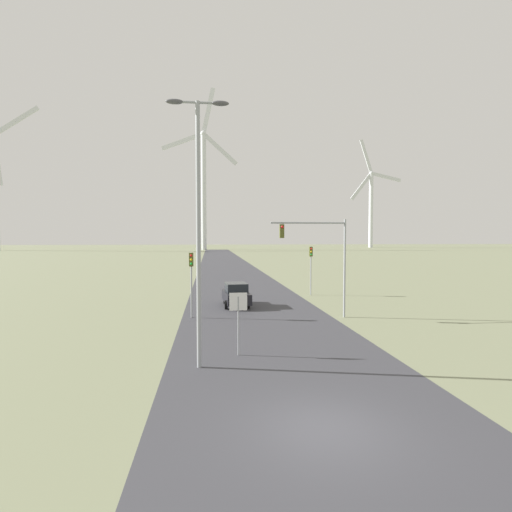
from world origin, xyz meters
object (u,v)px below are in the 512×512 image
Objects in this scene: streetlamp at (198,205)px; stop_sign_near at (238,312)px; wind_turbine_left at (204,179)px; traffic_light_post_near_right at (311,260)px; car_approaching at (236,294)px; traffic_light_post_near_left at (191,270)px; traffic_light_mast_overhead at (320,247)px; wind_turbine_center at (371,201)px.

stop_sign_near is at bearing 41.18° from streetlamp.
wind_turbine_left is at bearing 90.70° from streetlamp.
traffic_light_post_near_right is 1.06× the size of car_approaching.
car_approaching is at bearing 52.21° from traffic_light_post_near_left.
traffic_light_mast_overhead is 0.09× the size of wind_turbine_left.
streetlamp is at bearing -138.82° from stop_sign_near.
traffic_light_post_near_right is at bearing 78.68° from traffic_light_mast_overhead.
traffic_light_post_near_right is 143.58m from wind_turbine_left.
traffic_light_mast_overhead is at bearing 52.63° from stop_sign_near.
car_approaching is at bearing -88.25° from wind_turbine_left.
traffic_light_mast_overhead reaches higher than traffic_light_post_near_right.
wind_turbine_center is (87.22, 191.44, 18.43)m from streetlamp.
traffic_light_post_near_right is (10.51, 9.39, 0.11)m from traffic_light_post_near_left.
traffic_light_post_near_right is 0.08× the size of wind_turbine_center.
stop_sign_near is 0.63× the size of traffic_light_post_near_right.
traffic_light_post_near_left is 1.02× the size of car_approaching.
traffic_light_mast_overhead is at bearing -6.57° from traffic_light_post_near_left.
stop_sign_near is 0.66× the size of traffic_light_post_near_left.
wind_turbine_center is (87.98, 181.16, 21.90)m from traffic_light_post_near_left.
wind_turbine_left is 94.70m from wind_turbine_center.
wind_turbine_center is at bearing 65.73° from traffic_light_post_near_right.
streetlamp is 12.22m from traffic_light_mast_overhead.
wind_turbine_center is (89.18, 31.34, -5.69)m from wind_turbine_left.
traffic_light_mast_overhead is 153.33m from wind_turbine_left.
traffic_light_post_near_right is at bearing 66.14° from stop_sign_near.
traffic_light_post_near_right is at bearing 35.61° from car_approaching.
streetlamp is 5.17m from stop_sign_near.
traffic_light_mast_overhead is at bearing -113.59° from wind_turbine_center.
wind_turbine_left is (-3.69, 158.59, 28.76)m from stop_sign_near.
wind_turbine_left reaches higher than streetlamp.
wind_turbine_center is at bearing 65.51° from streetlamp.
traffic_light_mast_overhead is (7.68, 9.30, -1.95)m from streetlamp.
traffic_light_post_near_right is 9.25m from car_approaching.
wind_turbine_left is at bearing 90.46° from traffic_light_post_near_left.
traffic_light_post_near_right is at bearing -114.27° from wind_turbine_center.
traffic_light_mast_overhead is at bearing 50.48° from streetlamp.
traffic_light_mast_overhead is 8.23m from car_approaching.
wind_turbine_center is at bearing 64.42° from car_approaching.
stop_sign_near is (1.72, 1.50, -4.64)m from streetlamp.
car_approaching is at bearing 80.28° from streetlamp.
traffic_light_post_near_left is at bearing -138.24° from traffic_light_post_near_right.
car_approaching is (2.48, 14.45, -5.72)m from streetlamp.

